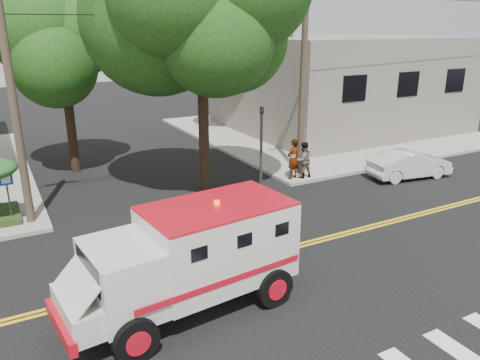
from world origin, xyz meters
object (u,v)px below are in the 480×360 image
parked_sedan (409,164)px  armored_truck (191,255)px  pedestrian_b (303,160)px  pedestrian_a (293,159)px

parked_sedan → armored_truck: bearing=120.0°
parked_sedan → pedestrian_b: pedestrian_b is taller
armored_truck → pedestrian_b: 11.12m
pedestrian_a → pedestrian_b: size_ratio=1.11×
pedestrian_b → pedestrian_a: bearing=-7.6°
parked_sedan → pedestrian_a: pedestrian_a is taller
pedestrian_a → pedestrian_b: 0.52m
armored_truck → pedestrian_a: size_ratio=3.26×
parked_sedan → pedestrian_a: size_ratio=2.14×
armored_truck → pedestrian_a: (8.01, 7.21, -0.44)m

